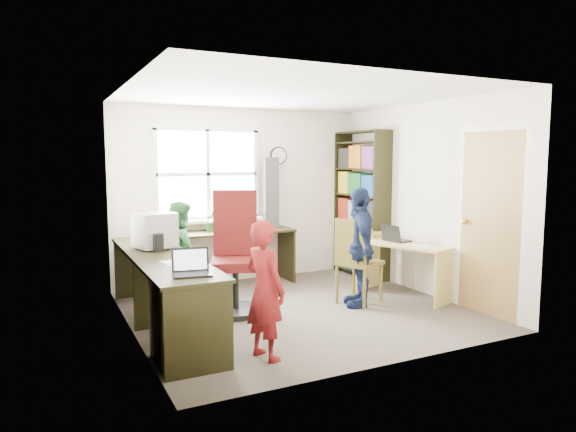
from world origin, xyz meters
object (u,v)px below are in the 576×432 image
at_px(laptop_right, 395,237).
at_px(cd_tower, 271,193).
at_px(right_desk, 405,258).
at_px(swivel_chair, 235,260).
at_px(person_red, 265,290).
at_px(person_navy, 360,247).
at_px(potted_plant, 210,220).
at_px(crt_monitor, 155,230).
at_px(person_green, 182,252).
at_px(l_desk, 191,290).
at_px(bookshelf, 361,207).
at_px(wooden_chair, 356,258).
at_px(laptop_left, 191,268).

height_order(laptop_right, cd_tower, cd_tower).
relative_size(right_desk, swivel_chair, 0.94).
distance_m(swivel_chair, cd_tower, 1.66).
height_order(cd_tower, person_red, cd_tower).
bearing_deg(person_navy, person_red, -35.94).
bearing_deg(person_navy, potted_plant, -118.61).
bearing_deg(crt_monitor, laptop_right, -21.70).
height_order(person_green, person_navy, person_navy).
bearing_deg(cd_tower, l_desk, -121.96).
distance_m(cd_tower, person_navy, 1.74).
relative_size(person_red, person_green, 0.99).
relative_size(right_desk, person_navy, 0.92).
relative_size(bookshelf, crt_monitor, 4.52).
relative_size(person_red, person_navy, 0.87).
bearing_deg(wooden_chair, crt_monitor, 141.87).
xyz_separation_m(swivel_chair, potted_plant, (0.09, 1.19, 0.31)).
bearing_deg(potted_plant, l_desk, -113.52).
height_order(wooden_chair, cd_tower, cd_tower).
bearing_deg(person_navy, person_green, -97.22).
distance_m(right_desk, wooden_chair, 0.75).
bearing_deg(laptop_left, person_green, 87.01).
relative_size(l_desk, laptop_right, 8.50).
relative_size(l_desk, potted_plant, 10.22).
height_order(person_red, person_green, person_green).
xyz_separation_m(bookshelf, crt_monitor, (-3.12, -0.70, -0.06)).
height_order(right_desk, swivel_chair, swivel_chair).
bearing_deg(person_navy, swivel_chair, -84.15).
relative_size(right_desk, wooden_chair, 1.24).
xyz_separation_m(l_desk, wooden_chair, (2.04, 0.22, 0.09)).
bearing_deg(potted_plant, swivel_chair, -94.52).
height_order(laptop_left, potted_plant, potted_plant).
bearing_deg(crt_monitor, wooden_chair, -29.01).
bearing_deg(wooden_chair, person_navy, -102.81).
xyz_separation_m(right_desk, laptop_right, (-0.02, 0.18, 0.23)).
xyz_separation_m(wooden_chair, potted_plant, (-1.27, 1.55, 0.34)).
height_order(cd_tower, person_green, cd_tower).
bearing_deg(crt_monitor, l_desk, -92.72).
height_order(swivel_chair, wooden_chair, swivel_chair).
distance_m(bookshelf, crt_monitor, 3.20).
height_order(l_desk, swivel_chair, swivel_chair).
relative_size(l_desk, swivel_chair, 2.19).
xyz_separation_m(laptop_right, cd_tower, (-1.11, 1.33, 0.52)).
relative_size(l_desk, wooden_chair, 2.90).
height_order(potted_plant, person_green, person_green).
distance_m(laptop_left, person_green, 1.88).
relative_size(wooden_chair, laptop_right, 2.93).
distance_m(l_desk, laptop_right, 2.80).
bearing_deg(potted_plant, laptop_left, -111.21).
relative_size(l_desk, cd_tower, 3.02).
height_order(right_desk, cd_tower, cd_tower).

